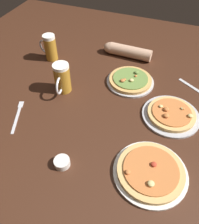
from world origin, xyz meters
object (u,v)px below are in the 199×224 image
object	(u,v)px
beer_mug_dark	(62,78)
knife_right	(196,89)
diner_arm	(126,51)
pizza_plate_side	(130,80)
fork_left	(17,116)
pizza_plate_far	(171,114)
beer_mug_amber	(50,47)
ramekin_sauce	(62,162)
pizza_plate_near	(150,172)

from	to	relation	value
beer_mug_dark	knife_right	size ratio (longest dim) A/B	0.81
beer_mug_dark	diner_arm	bearing A→B (deg)	63.86
pizza_plate_side	fork_left	size ratio (longest dim) A/B	1.30
pizza_plate_far	fork_left	size ratio (longest dim) A/B	1.37
beer_mug_amber	ramekin_sauce	distance (m)	0.82
pizza_plate_far	beer_mug_amber	xyz separation A→B (m)	(-0.83, 0.25, 0.07)
pizza_plate_near	beer_mug_amber	world-z (taller)	beer_mug_amber
fork_left	diner_arm	size ratio (longest dim) A/B	0.64
pizza_plate_near	diner_arm	distance (m)	0.88
fork_left	diner_arm	bearing A→B (deg)	63.90
beer_mug_amber	diner_arm	world-z (taller)	beer_mug_amber
pizza_plate_near	knife_right	bearing A→B (deg)	77.70
pizza_plate_far	ramekin_sauce	xyz separation A→B (m)	(-0.39, -0.44, 0.00)
pizza_plate_far	fork_left	world-z (taller)	pizza_plate_far
pizza_plate_near	pizza_plate_far	world-z (taller)	same
fork_left	beer_mug_amber	bearing A→B (deg)	100.08
pizza_plate_near	beer_mug_dark	world-z (taller)	beer_mug_dark
beer_mug_dark	knife_right	world-z (taller)	beer_mug_dark
ramekin_sauce	beer_mug_dark	bearing A→B (deg)	116.47
pizza_plate_near	fork_left	distance (m)	0.71
pizza_plate_far	fork_left	distance (m)	0.78
pizza_plate_near	fork_left	xyz separation A→B (m)	(-0.70, 0.08, -0.01)
fork_left	pizza_plate_far	bearing A→B (deg)	20.74
beer_mug_dark	pizza_plate_side	bearing A→B (deg)	30.84
beer_mug_dark	fork_left	bearing A→B (deg)	-116.02
pizza_plate_far	ramekin_sauce	distance (m)	0.59
pizza_plate_far	knife_right	world-z (taller)	pizza_plate_far
pizza_plate_side	fork_left	world-z (taller)	pizza_plate_side
ramekin_sauce	fork_left	distance (m)	0.38
pizza_plate_near	beer_mug_amber	bearing A→B (deg)	142.97
pizza_plate_side	fork_left	distance (m)	0.66
beer_mug_dark	diner_arm	world-z (taller)	beer_mug_dark
beer_mug_dark	ramekin_sauce	world-z (taller)	beer_mug_dark
beer_mug_dark	ramekin_sauce	xyz separation A→B (m)	(0.22, -0.43, -0.07)
knife_right	beer_mug_amber	bearing A→B (deg)	-179.06
pizza_plate_near	beer_mug_amber	xyz separation A→B (m)	(-0.80, 0.60, 0.07)
knife_right	diner_arm	bearing A→B (deg)	158.27
beer_mug_dark	beer_mug_amber	world-z (taller)	beer_mug_dark
pizza_plate_near	diner_arm	world-z (taller)	diner_arm
pizza_plate_side	beer_mug_dark	size ratio (longest dim) A/B	1.63
pizza_plate_side	beer_mug_amber	xyz separation A→B (m)	(-0.56, 0.06, 0.07)
pizza_plate_side	fork_left	bearing A→B (deg)	-134.99
beer_mug_amber	diner_arm	bearing A→B (deg)	24.57
pizza_plate_side	ramekin_sauce	distance (m)	0.64
beer_mug_dark	ramekin_sauce	bearing A→B (deg)	-63.53
diner_arm	knife_right	bearing A→B (deg)	-21.73
ramekin_sauce	diner_arm	xyz separation A→B (m)	(0.01, 0.90, 0.02)
pizza_plate_side	diner_arm	bearing A→B (deg)	112.26
knife_right	ramekin_sauce	bearing A→B (deg)	-124.84
pizza_plate_side	beer_mug_dark	bearing A→B (deg)	-149.16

